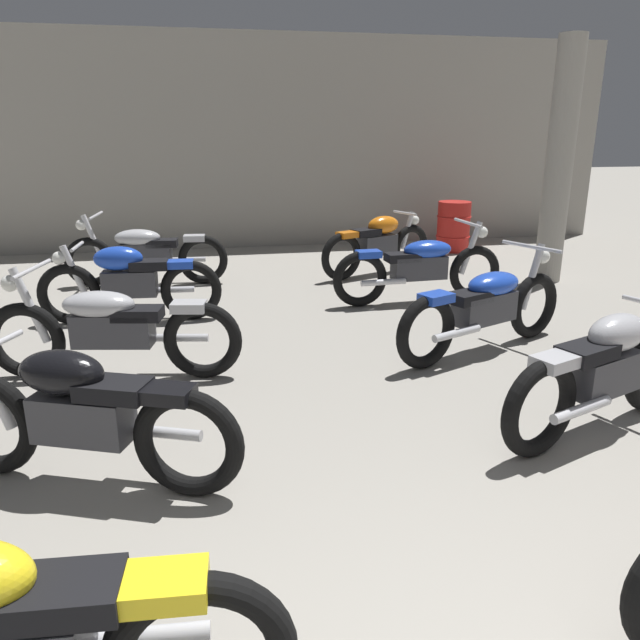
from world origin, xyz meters
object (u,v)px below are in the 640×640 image
at_px(motorcycle_left_row_2, 111,327).
at_px(motorcycle_right_row_2, 486,306).
at_px(motorcycle_left_row_1, 81,414).
at_px(motorcycle_right_row_3, 420,266).
at_px(oil_drum, 453,226).
at_px(motorcycle_right_row_1, 605,370).
at_px(motorcycle_right_row_4, 378,243).
at_px(motorcycle_left_row_4, 145,252).
at_px(motorcycle_left_row_3, 129,281).
at_px(support_pillar, 559,164).

distance_m(motorcycle_left_row_2, motorcycle_right_row_2, 3.39).
relative_size(motorcycle_left_row_1, motorcycle_right_row_3, 0.86).
relative_size(motorcycle_left_row_1, oil_drum, 2.20).
xyz_separation_m(motorcycle_right_row_1, motorcycle_right_row_3, (-0.08, 3.45, -0.01)).
bearing_deg(motorcycle_right_row_4, motorcycle_right_row_1, -88.38).
bearing_deg(motorcycle_left_row_1, motorcycle_right_row_1, 0.13).
bearing_deg(motorcycle_left_row_4, motorcycle_right_row_2, -45.06).
bearing_deg(motorcycle_right_row_4, motorcycle_left_row_2, -134.92).
distance_m(motorcycle_left_row_1, motorcycle_left_row_3, 3.33).
height_order(motorcycle_left_row_3, motorcycle_right_row_3, motorcycle_right_row_3).
relative_size(motorcycle_right_row_2, motorcycle_right_row_3, 0.94).
bearing_deg(motorcycle_right_row_1, motorcycle_right_row_4, 91.62).
bearing_deg(motorcycle_right_row_4, oil_drum, 39.54).
relative_size(motorcycle_left_row_2, motorcycle_right_row_2, 1.06).
bearing_deg(motorcycle_left_row_1, motorcycle_left_row_3, 90.50).
xyz_separation_m(motorcycle_left_row_3, motorcycle_left_row_4, (0.06, 1.69, -0.01)).
height_order(support_pillar, motorcycle_right_row_4, support_pillar).
bearing_deg(motorcycle_right_row_3, motorcycle_left_row_3, -177.83).
bearing_deg(motorcycle_right_row_3, motorcycle_right_row_1, -88.72).
distance_m(motorcycle_left_row_1, motorcycle_left_row_2, 1.69).
bearing_deg(oil_drum, motorcycle_right_row_1, -104.28).
distance_m(motorcycle_left_row_1, motorcycle_left_row_4, 5.01).
height_order(motorcycle_right_row_2, oil_drum, motorcycle_right_row_2).
bearing_deg(motorcycle_right_row_4, support_pillar, -20.58).
relative_size(motorcycle_left_row_2, motorcycle_right_row_4, 1.16).
bearing_deg(oil_drum, motorcycle_left_row_3, -148.18).
relative_size(support_pillar, motorcycle_right_row_2, 1.57).
bearing_deg(motorcycle_right_row_4, motorcycle_right_row_2, -88.94).
height_order(motorcycle_left_row_1, motorcycle_left_row_3, same).
bearing_deg(oil_drum, support_pillar, -79.37).
relative_size(motorcycle_left_row_2, motorcycle_right_row_3, 0.99).
bearing_deg(support_pillar, motorcycle_left_row_4, 171.46).
xyz_separation_m(motorcycle_left_row_3, motorcycle_right_row_2, (3.39, -1.65, -0.01)).
height_order(motorcycle_left_row_1, oil_drum, motorcycle_left_row_1).
bearing_deg(motorcycle_right_row_2, support_pillar, 49.19).
xyz_separation_m(motorcycle_left_row_2, motorcycle_right_row_1, (3.47, -1.68, 0.01)).
height_order(motorcycle_left_row_4, motorcycle_right_row_1, motorcycle_left_row_4).
distance_m(motorcycle_left_row_1, motorcycle_right_row_2, 3.76).
bearing_deg(motorcycle_left_row_4, motorcycle_left_row_1, -90.35).
height_order(motorcycle_right_row_3, oil_drum, motorcycle_right_row_3).
xyz_separation_m(motorcycle_left_row_3, oil_drum, (5.13, 3.18, -0.03)).
bearing_deg(motorcycle_right_row_1, motorcycle_left_row_2, 154.10).
height_order(motorcycle_left_row_1, motorcycle_left_row_4, motorcycle_left_row_4).
bearing_deg(motorcycle_right_row_3, support_pillar, 18.66).
relative_size(motorcycle_left_row_1, motorcycle_left_row_3, 0.95).
xyz_separation_m(support_pillar, motorcycle_left_row_3, (-5.56, -0.86, -1.14)).
relative_size(motorcycle_left_row_1, motorcycle_right_row_2, 0.92).
xyz_separation_m(motorcycle_right_row_3, motorcycle_right_row_4, (-0.06, 1.57, 0.01)).
xyz_separation_m(motorcycle_left_row_1, oil_drum, (5.10, 6.51, -0.03)).
xyz_separation_m(motorcycle_left_row_2, motorcycle_left_row_3, (-0.00, 1.64, 0.01)).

